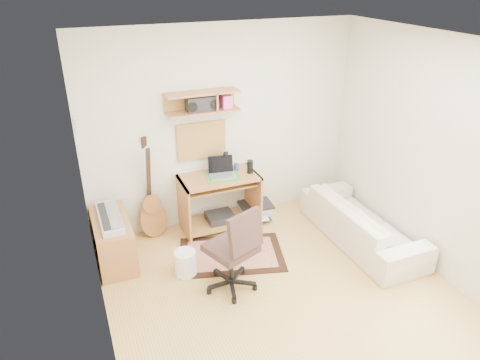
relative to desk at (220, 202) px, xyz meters
name	(u,v)px	position (x,y,z in m)	size (l,w,h in m)	color
floor	(291,305)	(0.16, -1.73, -0.38)	(3.60, 4.00, 0.01)	tan
ceiling	(308,47)	(0.16, -1.73, 2.23)	(3.60, 4.00, 0.01)	white
back_wall	(223,127)	(0.16, 0.28, 0.93)	(3.60, 0.01, 2.60)	beige
left_wall	(94,235)	(-1.64, -1.73, 0.93)	(0.01, 4.00, 2.60)	beige
right_wall	(449,164)	(1.97, -1.73, 0.93)	(0.01, 4.00, 2.60)	beige
wall_shelf	(202,102)	(-0.14, 0.15, 1.32)	(0.90, 0.25, 0.26)	#AF6E3D
cork_board	(201,141)	(-0.14, 0.25, 0.79)	(0.64, 0.03, 0.49)	#A47452
wall_photo	(74,125)	(-1.62, -0.23, 1.34)	(0.02, 0.20, 0.15)	#4C8CBF
desk	(220,202)	(0.00, 0.00, 0.00)	(1.00, 0.55, 0.75)	#AF6E3D
laptop	(222,168)	(0.04, -0.02, 0.50)	(0.32, 0.32, 0.24)	silver
speaker	(250,167)	(0.41, -0.05, 0.46)	(0.08, 0.08, 0.17)	black
desk_lamp	(228,160)	(0.17, 0.14, 0.52)	(0.09, 0.09, 0.28)	black
pencil_cup	(236,167)	(0.28, 0.10, 0.42)	(0.06, 0.06, 0.09)	navy
boombox	(202,104)	(-0.15, 0.15, 1.30)	(0.38, 0.17, 0.19)	black
rug	(231,254)	(-0.10, -0.66, -0.37)	(1.24, 0.83, 0.02)	#CFAB8B
task_chair	(231,248)	(-0.31, -1.22, 0.14)	(0.52, 0.52, 1.02)	#35231F
cabinet	(113,240)	(-1.42, -0.23, -0.10)	(0.40, 0.90, 0.55)	#AF6E3D
music_keyboard	(110,218)	(-1.42, -0.23, 0.21)	(0.24, 0.75, 0.07)	#B2B5BA
guitar	(150,189)	(-0.86, 0.13, 0.29)	(0.36, 0.22, 1.33)	#A26732
waste_basket	(185,263)	(-0.71, -0.81, -0.23)	(0.25, 0.25, 0.30)	white
printer	(256,210)	(0.56, 0.09, -0.29)	(0.47, 0.37, 0.18)	#A5A8AA
sofa	(363,216)	(1.54, -0.99, -0.01)	(1.84, 0.54, 0.72)	beige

